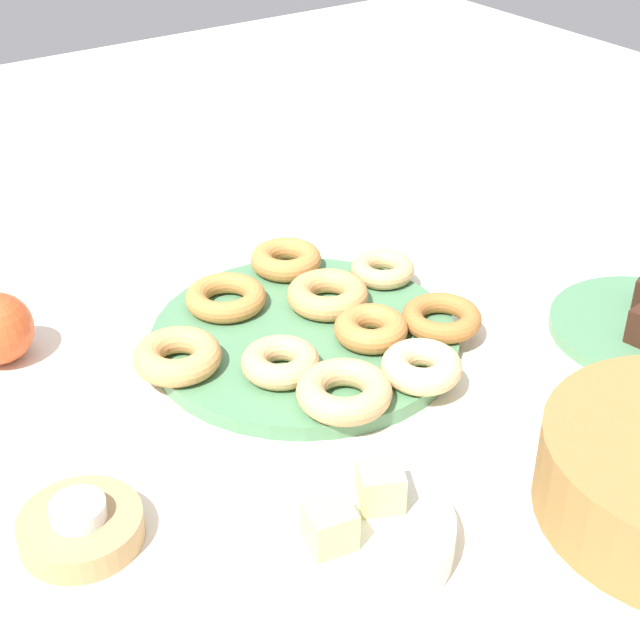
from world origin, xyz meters
The scene contains 17 objects.
ground_plane centered at (0.00, 0.00, 0.00)m, with size 2.40×2.40×0.00m, color beige.
donut_plate centered at (0.00, 0.00, 0.01)m, with size 0.34×0.34×0.02m, color #4C7F56.
donut_0 centered at (0.15, -0.02, 0.03)m, with size 0.09×0.09×0.03m, color tan.
donut_1 centered at (0.04, -0.09, 0.03)m, with size 0.09×0.09×0.02m, color #BC7A3D.
donut_2 centered at (0.06, 0.05, 0.03)m, with size 0.08×0.08×0.03m, color tan.
donut_3 centered at (-0.05, 0.14, 0.03)m, with size 0.08×0.08×0.03m, color #EABC84.
donut_4 centered at (-0.06, -0.13, 0.03)m, with size 0.09×0.09×0.03m, color #BC7A3D.
donut_5 centered at (-0.13, 0.08, 0.03)m, with size 0.09×0.09×0.02m, color #AD6B33.
donut_6 centered at (-0.14, -0.05, 0.03)m, with size 0.08×0.08×0.02m, color tan.
donut_7 centered at (-0.05, 0.05, 0.03)m, with size 0.08×0.08×0.03m, color #BC7A3D.
donut_8 centered at (0.04, 0.13, 0.03)m, with size 0.09×0.09×0.03m, color tan.
donut_9 centered at (-0.05, -0.03, 0.03)m, with size 0.09×0.09×0.03m, color tan.
candle_holder centered at (0.32, 0.14, 0.01)m, with size 0.10×0.10×0.03m, color tan.
tealight centered at (0.32, 0.14, 0.03)m, with size 0.05×0.05×0.01m, color silver.
fruit_bowl centered at (0.14, 0.27, 0.02)m, with size 0.17×0.17×0.03m, color silver.
melon_chunk_left centered at (0.11, 0.27, 0.05)m, with size 0.04×0.04×0.04m, color #DBD67A.
melon_chunk_right centered at (0.17, 0.29, 0.05)m, with size 0.04×0.04×0.04m, color #DBD67A.
Camera 1 is at (0.48, 0.73, 0.58)m, focal length 52.99 mm.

